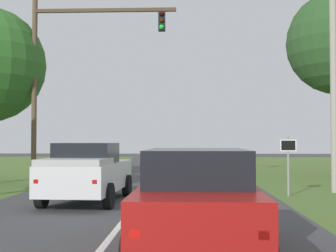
# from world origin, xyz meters

# --- Properties ---
(ground_plane) EXTENTS (120.00, 120.00, 0.00)m
(ground_plane) POSITION_xyz_m (0.00, 9.69, 0.00)
(ground_plane) COLOR #424244
(red_suv_near) EXTENTS (2.32, 4.81, 1.92)m
(red_suv_near) POSITION_xyz_m (1.82, 5.10, 1.01)
(red_suv_near) COLOR #9E1411
(red_suv_near) RESTS_ON ground_plane
(pickup_truck_lead) EXTENTS (2.51, 5.34, 2.00)m
(pickup_truck_lead) POSITION_xyz_m (-1.71, 12.13, 1.02)
(pickup_truck_lead) COLOR silver
(pickup_truck_lead) RESTS_ON ground_plane
(traffic_light) EXTENTS (6.76, 0.40, 8.77)m
(traffic_light) POSITION_xyz_m (-3.90, 17.80, 5.66)
(traffic_light) COLOR brown
(traffic_light) RESTS_ON ground_plane
(keep_moving_sign) EXTENTS (0.60, 0.09, 2.25)m
(keep_moving_sign) POSITION_xyz_m (5.45, 14.07, 1.45)
(keep_moving_sign) COLOR gray
(keep_moving_sign) RESTS_ON ground_plane
(utility_pole_right) EXTENTS (0.28, 0.28, 10.45)m
(utility_pole_right) POSITION_xyz_m (7.58, 15.38, 5.22)
(utility_pole_right) COLOR #9E998E
(utility_pole_right) RESTS_ON ground_plane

